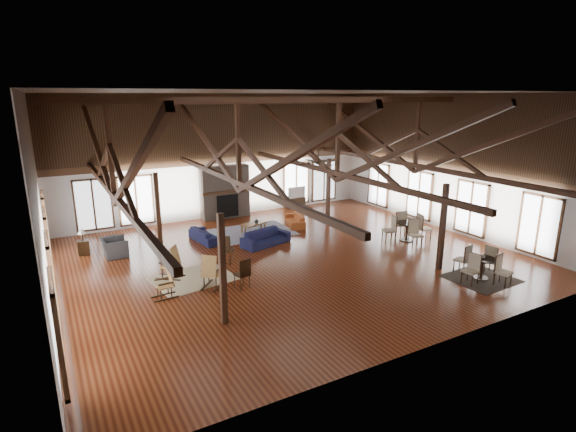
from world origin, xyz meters
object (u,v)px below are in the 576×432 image
coffee_table (253,224)px  cafe_table_far (407,228)px  tv_console (295,203)px  armchair (114,247)px  sofa_navy_front (266,238)px  sofa_navy_left (206,235)px  cafe_table_near (482,264)px  sofa_orange (295,220)px

coffee_table → cafe_table_far: 6.62m
tv_console → armchair: bearing=-161.4°
coffee_table → sofa_navy_front: bearing=-118.9°
sofa_navy_left → tv_console: (6.18, 3.28, 0.00)m
armchair → cafe_table_near: size_ratio=0.54×
sofa_navy_front → tv_console: (4.19, 4.91, -0.03)m
tv_console → cafe_table_far: bearing=-80.5°
sofa_navy_front → sofa_orange: size_ratio=1.17×
sofa_orange → sofa_navy_front: bearing=-33.5°
sofa_navy_left → coffee_table: sofa_navy_left is taller
tv_console → coffee_table: bearing=-141.5°
sofa_navy_left → tv_console: size_ratio=1.69×
sofa_navy_left → tv_console: 7.00m
cafe_table_near → cafe_table_far: 4.29m
armchair → sofa_orange: bearing=-88.0°
sofa_navy_left → cafe_table_near: size_ratio=0.95×
sofa_navy_front → cafe_table_near: cafe_table_near is taller
sofa_navy_left → armchair: 3.63m
tv_console → cafe_table_near: bearing=-87.3°
sofa_orange → armchair: armchair is taller
cafe_table_near → cafe_table_far: cafe_table_far is taller
cafe_table_near → tv_console: size_ratio=1.77×
armchair → coffee_table: bearing=-88.3°
sofa_navy_left → sofa_orange: bearing=-94.1°
sofa_navy_front → tv_console: sofa_navy_front is taller
cafe_table_far → tv_console: bearing=99.5°
sofa_navy_front → sofa_navy_left: bearing=125.4°
sofa_navy_front → cafe_table_far: size_ratio=0.97×
sofa_navy_front → cafe_table_far: bearing=-39.0°
cafe_table_near → coffee_table: bearing=118.0°
sofa_navy_left → cafe_table_near: 10.64m
cafe_table_near → tv_console: cafe_table_near is taller
sofa_navy_left → coffee_table: bearing=-93.5°
sofa_orange → tv_console: (1.73, 3.00, 0.01)m
sofa_navy_front → armchair: 5.84m
cafe_table_near → tv_console: 11.54m
cafe_table_far → tv_console: size_ratio=1.95×
sofa_orange → tv_console: 3.47m
sofa_navy_front → sofa_navy_left: 2.57m
sofa_navy_front → sofa_navy_left: sofa_navy_front is taller
armchair → sofa_navy_front: bearing=-106.1°
sofa_navy_front → coffee_table: sofa_navy_front is taller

